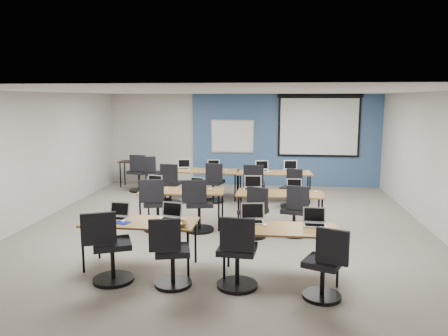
# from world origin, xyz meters

# --- Properties ---
(floor) EXTENTS (8.00, 9.00, 0.02)m
(floor) POSITION_xyz_m (0.00, 0.00, 0.00)
(floor) COLOR #6B6354
(floor) RESTS_ON ground
(ceiling) EXTENTS (8.00, 9.00, 0.02)m
(ceiling) POSITION_xyz_m (0.00, 0.00, 2.70)
(ceiling) COLOR white
(ceiling) RESTS_ON ground
(wall_back) EXTENTS (8.00, 0.04, 2.70)m
(wall_back) POSITION_xyz_m (0.00, 4.50, 1.35)
(wall_back) COLOR beige
(wall_back) RESTS_ON ground
(wall_front) EXTENTS (8.00, 0.04, 2.70)m
(wall_front) POSITION_xyz_m (0.00, -4.50, 1.35)
(wall_front) COLOR beige
(wall_front) RESTS_ON ground
(wall_left) EXTENTS (0.04, 9.00, 2.70)m
(wall_left) POSITION_xyz_m (-4.00, 0.00, 1.35)
(wall_left) COLOR beige
(wall_left) RESTS_ON ground
(wall_right) EXTENTS (0.04, 9.00, 2.70)m
(wall_right) POSITION_xyz_m (4.00, 0.00, 1.35)
(wall_right) COLOR beige
(wall_right) RESTS_ON ground
(blue_accent_panel) EXTENTS (5.50, 0.04, 2.70)m
(blue_accent_panel) POSITION_xyz_m (1.25, 4.47, 1.35)
(blue_accent_panel) COLOR #3D5977
(blue_accent_panel) RESTS_ON wall_back
(whiteboard) EXTENTS (1.28, 0.03, 0.98)m
(whiteboard) POSITION_xyz_m (-0.30, 4.43, 1.45)
(whiteboard) COLOR silver
(whiteboard) RESTS_ON wall_back
(projector_screen) EXTENTS (2.40, 0.10, 1.82)m
(projector_screen) POSITION_xyz_m (2.20, 4.41, 1.89)
(projector_screen) COLOR black
(projector_screen) RESTS_ON wall_back
(training_table_front_left) EXTENTS (1.70, 0.71, 0.73)m
(training_table_front_left) POSITION_xyz_m (-1.06, -2.23, 0.68)
(training_table_front_left) COLOR #A95B2C
(training_table_front_left) RESTS_ON floor
(training_table_front_right) EXTENTS (1.68, 0.70, 0.73)m
(training_table_front_right) POSITION_xyz_m (1.04, -2.34, 0.68)
(training_table_front_right) COLOR brown
(training_table_front_right) RESTS_ON floor
(training_table_mid_left) EXTENTS (1.70, 0.71, 0.73)m
(training_table_mid_left) POSITION_xyz_m (-0.90, 0.05, 0.68)
(training_table_mid_left) COLOR #966539
(training_table_mid_left) RESTS_ON floor
(training_table_mid_right) EXTENTS (1.70, 0.71, 0.73)m
(training_table_mid_right) POSITION_xyz_m (1.06, 0.04, 0.68)
(training_table_mid_right) COLOR #A87239
(training_table_mid_right) RESTS_ON floor
(training_table_back_left) EXTENTS (1.92, 0.80, 0.73)m
(training_table_back_left) POSITION_xyz_m (-0.92, 2.57, 0.69)
(training_table_back_left) COLOR #986A41
(training_table_back_left) RESTS_ON floor
(training_table_back_right) EXTENTS (1.86, 0.78, 0.73)m
(training_table_back_right) POSITION_xyz_m (0.94, 2.48, 0.69)
(training_table_back_right) COLOR olive
(training_table_back_right) RESTS_ON floor
(laptop_0) EXTENTS (0.32, 0.27, 0.24)m
(laptop_0) POSITION_xyz_m (-1.44, -2.12, 0.79)
(laptop_0) COLOR #A2A2AB
(laptop_0) RESTS_ON training_table_front_left
(mouse_0) EXTENTS (0.09, 0.11, 0.03)m
(mouse_0) POSITION_xyz_m (-1.30, -2.29, 0.74)
(mouse_0) COLOR white
(mouse_0) RESTS_ON training_table_front_left
(task_chair_0) EXTENTS (0.62, 0.58, 1.05)m
(task_chair_0) POSITION_xyz_m (-1.32, -2.83, 0.44)
(task_chair_0) COLOR black
(task_chair_0) RESTS_ON floor
(laptop_1) EXTENTS (0.33, 0.28, 0.25)m
(laptop_1) POSITION_xyz_m (-0.62, -2.07, 0.79)
(laptop_1) COLOR #B4B4B6
(laptop_1) RESTS_ON training_table_front_left
(mouse_1) EXTENTS (0.07, 0.10, 0.04)m
(mouse_1) POSITION_xyz_m (-0.42, -2.33, 0.74)
(mouse_1) COLOR white
(mouse_1) RESTS_ON training_table_front_left
(task_chair_1) EXTENTS (0.52, 0.52, 1.00)m
(task_chair_1) POSITION_xyz_m (-0.44, -2.86, 0.41)
(task_chair_1) COLOR black
(task_chair_1) RESTS_ON floor
(laptop_2) EXTENTS (0.36, 0.30, 0.27)m
(laptop_2) POSITION_xyz_m (0.63, -2.06, 0.80)
(laptop_2) COLOR #ADADB8
(laptop_2) RESTS_ON training_table_front_right
(mouse_2) EXTENTS (0.07, 0.10, 0.03)m
(mouse_2) POSITION_xyz_m (0.82, -2.25, 0.74)
(mouse_2) COLOR white
(mouse_2) RESTS_ON training_table_front_right
(task_chair_2) EXTENTS (0.57, 0.57, 1.04)m
(task_chair_2) POSITION_xyz_m (0.47, -2.81, 0.43)
(task_chair_2) COLOR black
(task_chair_2) RESTS_ON floor
(laptop_3) EXTENTS (0.33, 0.28, 0.25)m
(laptop_3) POSITION_xyz_m (1.54, -2.13, 0.79)
(laptop_3) COLOR silver
(laptop_3) RESTS_ON training_table_front_right
(mouse_3) EXTENTS (0.08, 0.10, 0.03)m
(mouse_3) POSITION_xyz_m (1.61, -2.29, 0.74)
(mouse_3) COLOR white
(mouse_3) RESTS_ON training_table_front_right
(task_chair_3) EXTENTS (0.54, 0.50, 0.98)m
(task_chair_3) POSITION_xyz_m (1.61, -3.02, 0.41)
(task_chair_3) COLOR black
(task_chair_3) RESTS_ON floor
(laptop_4) EXTENTS (0.32, 0.28, 0.25)m
(laptop_4) POSITION_xyz_m (-1.55, 0.28, 0.79)
(laptop_4) COLOR #ACACAC
(laptop_4) RESTS_ON training_table_mid_left
(mouse_4) EXTENTS (0.08, 0.10, 0.03)m
(mouse_4) POSITION_xyz_m (-1.22, 0.08, 0.74)
(mouse_4) COLOR white
(mouse_4) RESTS_ON training_table_mid_left
(task_chair_4) EXTENTS (0.58, 0.58, 1.05)m
(task_chair_4) POSITION_xyz_m (-1.32, -0.37, 0.44)
(task_chair_4) COLOR black
(task_chair_4) RESTS_ON floor
(laptop_5) EXTENTS (0.30, 0.25, 0.23)m
(laptop_5) POSITION_xyz_m (-0.64, 0.23, 0.79)
(laptop_5) COLOR #A6A6AD
(laptop_5) RESTS_ON training_table_mid_left
(mouse_5) EXTENTS (0.07, 0.11, 0.04)m
(mouse_5) POSITION_xyz_m (-0.34, 0.16, 0.74)
(mouse_5) COLOR white
(mouse_5) RESTS_ON training_table_mid_left
(task_chair_5) EXTENTS (0.58, 0.58, 1.05)m
(task_chair_5) POSITION_xyz_m (-0.51, -0.33, 0.44)
(task_chair_5) COLOR black
(task_chair_5) RESTS_ON floor
(laptop_6) EXTENTS (0.36, 0.30, 0.27)m
(laptop_6) POSITION_xyz_m (0.51, 0.33, 0.80)
(laptop_6) COLOR #A7A7AE
(laptop_6) RESTS_ON training_table_mid_right
(mouse_6) EXTENTS (0.08, 0.11, 0.04)m
(mouse_6) POSITION_xyz_m (0.73, 0.13, 0.74)
(mouse_6) COLOR white
(mouse_6) RESTS_ON training_table_mid_right
(task_chair_6) EXTENTS (0.54, 0.50, 0.98)m
(task_chair_6) POSITION_xyz_m (0.59, -0.58, 0.41)
(task_chair_6) COLOR black
(task_chair_6) RESTS_ON floor
(laptop_7) EXTENTS (0.31, 0.26, 0.23)m
(laptop_7) POSITION_xyz_m (1.35, 0.26, 0.79)
(laptop_7) COLOR silver
(laptop_7) RESTS_ON training_table_mid_right
(mouse_7) EXTENTS (0.09, 0.11, 0.03)m
(mouse_7) POSITION_xyz_m (1.77, 0.15, 0.74)
(mouse_7) COLOR white
(mouse_7) RESTS_ON training_table_mid_right
(task_chair_7) EXTENTS (0.51, 0.51, 0.99)m
(task_chair_7) POSITION_xyz_m (1.34, -0.40, 0.41)
(task_chair_7) COLOR black
(task_chair_7) RESTS_ON floor
(laptop_8) EXTENTS (0.32, 0.28, 0.25)m
(laptop_8) POSITION_xyz_m (-1.43, 2.72, 0.79)
(laptop_8) COLOR #AEAEB9
(laptop_8) RESTS_ON training_table_back_left
(mouse_8) EXTENTS (0.06, 0.10, 0.03)m
(mouse_8) POSITION_xyz_m (-1.25, 2.44, 0.74)
(mouse_8) COLOR white
(mouse_8) RESTS_ON training_table_back_left
(task_chair_8) EXTENTS (0.54, 0.54, 1.01)m
(task_chair_8) POSITION_xyz_m (-1.58, 1.80, 0.42)
(task_chair_8) COLOR black
(task_chair_8) RESTS_ON floor
(laptop_9) EXTENTS (0.32, 0.27, 0.24)m
(laptop_9) POSITION_xyz_m (-0.65, 2.76, 0.79)
(laptop_9) COLOR #B5B5B5
(laptop_9) RESTS_ON training_table_back_left
(mouse_9) EXTENTS (0.08, 0.11, 0.03)m
(mouse_9) POSITION_xyz_m (-0.29, 2.58, 0.74)
(mouse_9) COLOR white
(mouse_9) RESTS_ON training_table_back_left
(task_chair_9) EXTENTS (0.53, 0.53, 1.00)m
(task_chair_9) POSITION_xyz_m (-0.55, 2.09, 0.42)
(task_chair_9) COLOR black
(task_chair_9) RESTS_ON floor
(laptop_10) EXTENTS (0.34, 0.29, 0.26)m
(laptop_10) POSITION_xyz_m (0.63, 2.66, 0.79)
(laptop_10) COLOR silver
(laptop_10) RESTS_ON training_table_back_right
(mouse_10) EXTENTS (0.09, 0.12, 0.04)m
(mouse_10) POSITION_xyz_m (0.79, 2.43, 0.74)
(mouse_10) COLOR white
(mouse_10) RESTS_ON training_table_back_right
(task_chair_10) EXTENTS (0.57, 0.57, 1.05)m
(task_chair_10) POSITION_xyz_m (0.47, 1.70, 0.44)
(task_chair_10) COLOR black
(task_chair_10) RESTS_ON floor
(laptop_11) EXTENTS (0.34, 0.29, 0.26)m
(laptop_11) POSITION_xyz_m (1.36, 2.76, 0.79)
(laptop_11) COLOR #A1A1A8
(laptop_11) RESTS_ON training_table_back_right
(mouse_11) EXTENTS (0.07, 0.10, 0.03)m
(mouse_11) POSITION_xyz_m (1.77, 2.49, 0.74)
(mouse_11) COLOR white
(mouse_11) RESTS_ON training_table_back_right
(task_chair_11) EXTENTS (0.50, 0.46, 0.95)m
(task_chair_11) POSITION_xyz_m (1.36, 1.80, 0.39)
(task_chair_11) COLOR black
(task_chair_11) RESTS_ON floor
(blue_mousepad) EXTENTS (0.26, 0.24, 0.01)m
(blue_mousepad) POSITION_xyz_m (-1.30, -2.34, 0.73)
(blue_mousepad) COLOR #07117F
(blue_mousepad) RESTS_ON training_table_front_left
(snack_bowl) EXTENTS (0.35, 0.35, 0.07)m
(snack_bowl) POSITION_xyz_m (-0.41, -2.41, 0.76)
(snack_bowl) COLOR brown
(snack_bowl) RESTS_ON training_table_front_left
(snack_plate) EXTENTS (0.19, 0.19, 0.01)m
(snack_plate) POSITION_xyz_m (0.55, -2.27, 0.74)
(snack_plate) COLOR white
(snack_plate) RESTS_ON training_table_front_right
(coffee_cup) EXTENTS (0.08, 0.08, 0.07)m
(coffee_cup) POSITION_xyz_m (0.46, -2.38, 0.78)
(coffee_cup) COLOR white
(coffee_cup) RESTS_ON snack_plate
(utility_table) EXTENTS (0.88, 0.49, 0.75)m
(utility_table) POSITION_xyz_m (-3.11, 3.80, 0.65)
(utility_table) COLOR black
(utility_table) RESTS_ON floor
(spare_chair_a) EXTENTS (0.52, 0.49, 0.98)m
(spare_chair_a) POSITION_xyz_m (-2.46, 3.33, 0.40)
(spare_chair_a) COLOR black
(spare_chair_a) RESTS_ON floor
(spare_chair_b) EXTENTS (0.57, 0.57, 1.05)m
(spare_chair_b) POSITION_xyz_m (-2.78, 3.12, 0.44)
(spare_chair_b) COLOR black
(spare_chair_b) RESTS_ON floor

